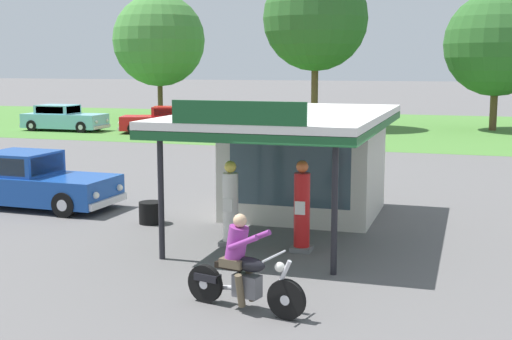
{
  "coord_description": "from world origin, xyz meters",
  "views": [
    {
      "loc": [
        2.98,
        -13.26,
        3.92
      ],
      "look_at": [
        -1.95,
        2.42,
        1.4
      ],
      "focal_mm": 48.59,
      "sensor_mm": 36.0,
      "label": 1
    }
  ],
  "objects_px": {
    "gas_pump_nearside": "(231,207)",
    "featured_classic_sedan": "(31,183)",
    "parked_car_back_row_far_left": "(167,121)",
    "parked_car_back_row_right": "(63,119)",
    "spare_tire_stack": "(151,213)",
    "parked_car_back_row_left": "(287,132)",
    "gas_pump_offside": "(302,210)",
    "motorcycle_with_rider": "(242,271)"
  },
  "relations": [
    {
      "from": "featured_classic_sedan",
      "to": "parked_car_back_row_far_left",
      "type": "distance_m",
      "value": 20.74
    },
    {
      "from": "featured_classic_sedan",
      "to": "parked_car_back_row_far_left",
      "type": "bearing_deg",
      "value": 104.36
    },
    {
      "from": "gas_pump_nearside",
      "to": "parked_car_back_row_right",
      "type": "bearing_deg",
      "value": 129.94
    },
    {
      "from": "gas_pump_nearside",
      "to": "featured_classic_sedan",
      "type": "bearing_deg",
      "value": 161.35
    },
    {
      "from": "motorcycle_with_rider",
      "to": "parked_car_back_row_far_left",
      "type": "bearing_deg",
      "value": 117.06
    },
    {
      "from": "gas_pump_offside",
      "to": "parked_car_back_row_left",
      "type": "relative_size",
      "value": 0.36
    },
    {
      "from": "parked_car_back_row_left",
      "to": "motorcycle_with_rider",
      "type": "bearing_deg",
      "value": -76.84
    },
    {
      "from": "featured_classic_sedan",
      "to": "spare_tire_stack",
      "type": "xyz_separation_m",
      "value": [
        4.06,
        -0.86,
        -0.41
      ]
    },
    {
      "from": "gas_pump_offside",
      "to": "motorcycle_with_rider",
      "type": "height_order",
      "value": "gas_pump_offside"
    },
    {
      "from": "parked_car_back_row_right",
      "to": "spare_tire_stack",
      "type": "relative_size",
      "value": 8.48
    },
    {
      "from": "gas_pump_nearside",
      "to": "parked_car_back_row_far_left",
      "type": "distance_m",
      "value": 25.26
    },
    {
      "from": "parked_car_back_row_far_left",
      "to": "parked_car_back_row_right",
      "type": "relative_size",
      "value": 1.07
    },
    {
      "from": "parked_car_back_row_right",
      "to": "spare_tire_stack",
      "type": "bearing_deg",
      "value": -52.51
    },
    {
      "from": "gas_pump_offside",
      "to": "parked_car_back_row_left",
      "type": "bearing_deg",
      "value": 105.93
    },
    {
      "from": "parked_car_back_row_right",
      "to": "featured_classic_sedan",
      "type": "bearing_deg",
      "value": -59.33
    },
    {
      "from": "gas_pump_nearside",
      "to": "parked_car_back_row_far_left",
      "type": "xyz_separation_m",
      "value": [
        -11.8,
        22.34,
        -0.15
      ]
    },
    {
      "from": "parked_car_back_row_left",
      "to": "parked_car_back_row_right",
      "type": "height_order",
      "value": "parked_car_back_row_right"
    },
    {
      "from": "gas_pump_nearside",
      "to": "parked_car_back_row_left",
      "type": "xyz_separation_m",
      "value": [
        -3.58,
        18.11,
        -0.16
      ]
    },
    {
      "from": "parked_car_back_row_left",
      "to": "gas_pump_offside",
      "type": "bearing_deg",
      "value": -74.07
    },
    {
      "from": "motorcycle_with_rider",
      "to": "featured_classic_sedan",
      "type": "relative_size",
      "value": 0.44
    },
    {
      "from": "featured_classic_sedan",
      "to": "parked_car_back_row_left",
      "type": "distance_m",
      "value": 16.16
    },
    {
      "from": "motorcycle_with_rider",
      "to": "spare_tire_stack",
      "type": "xyz_separation_m",
      "value": [
        -4.12,
        5.13,
        -0.38
      ]
    },
    {
      "from": "gas_pump_nearside",
      "to": "parked_car_back_row_far_left",
      "type": "height_order",
      "value": "gas_pump_nearside"
    },
    {
      "from": "motorcycle_with_rider",
      "to": "parked_car_back_row_far_left",
      "type": "xyz_separation_m",
      "value": [
        -13.33,
        26.09,
        0.05
      ]
    },
    {
      "from": "parked_car_back_row_left",
      "to": "spare_tire_stack",
      "type": "distance_m",
      "value": 16.76
    },
    {
      "from": "gas_pump_offside",
      "to": "spare_tire_stack",
      "type": "distance_m",
      "value": 4.44
    },
    {
      "from": "parked_car_back_row_right",
      "to": "spare_tire_stack",
      "type": "xyz_separation_m",
      "value": [
        15.66,
        -20.41,
        -0.44
      ]
    },
    {
      "from": "parked_car_back_row_far_left",
      "to": "parked_car_back_row_left",
      "type": "height_order",
      "value": "parked_car_back_row_far_left"
    },
    {
      "from": "gas_pump_nearside",
      "to": "parked_car_back_row_left",
      "type": "distance_m",
      "value": 18.46
    },
    {
      "from": "motorcycle_with_rider",
      "to": "featured_classic_sedan",
      "type": "bearing_deg",
      "value": 143.77
    },
    {
      "from": "gas_pump_nearside",
      "to": "featured_classic_sedan",
      "type": "height_order",
      "value": "gas_pump_nearside"
    },
    {
      "from": "featured_classic_sedan",
      "to": "parked_car_back_row_far_left",
      "type": "height_order",
      "value": "featured_classic_sedan"
    },
    {
      "from": "parked_car_back_row_far_left",
      "to": "parked_car_back_row_right",
      "type": "distance_m",
      "value": 6.47
    },
    {
      "from": "parked_car_back_row_far_left",
      "to": "spare_tire_stack",
      "type": "height_order",
      "value": "parked_car_back_row_far_left"
    },
    {
      "from": "parked_car_back_row_left",
      "to": "parked_car_back_row_right",
      "type": "bearing_deg",
      "value": 165.89
    },
    {
      "from": "featured_classic_sedan",
      "to": "parked_car_back_row_far_left",
      "type": "relative_size",
      "value": 0.9
    },
    {
      "from": "parked_car_back_row_far_left",
      "to": "gas_pump_offside",
      "type": "bearing_deg",
      "value": -59.07
    },
    {
      "from": "parked_car_back_row_far_left",
      "to": "parked_car_back_row_left",
      "type": "relative_size",
      "value": 1.02
    },
    {
      "from": "parked_car_back_row_right",
      "to": "spare_tire_stack",
      "type": "height_order",
      "value": "parked_car_back_row_right"
    },
    {
      "from": "gas_pump_offside",
      "to": "featured_classic_sedan",
      "type": "distance_m",
      "value": 8.54
    },
    {
      "from": "featured_classic_sedan",
      "to": "parked_car_back_row_right",
      "type": "height_order",
      "value": "parked_car_back_row_right"
    },
    {
      "from": "gas_pump_nearside",
      "to": "parked_car_back_row_left",
      "type": "bearing_deg",
      "value": 101.18
    }
  ]
}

